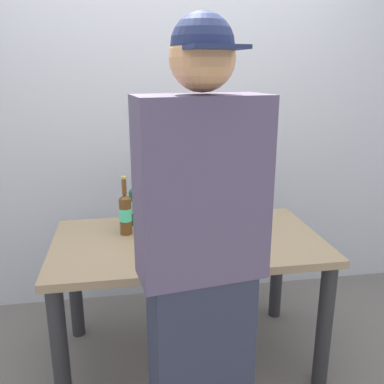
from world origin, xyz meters
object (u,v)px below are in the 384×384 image
object	(u,v)px
laptop	(221,221)
beer_bottle_amber	(159,203)
beer_bottle_green	(125,213)
person_figure	(201,267)
beer_bottle_brown	(136,204)
beer_bottle_dark	(150,208)

from	to	relation	value
laptop	beer_bottle_amber	size ratio (longest dim) A/B	1.11
beer_bottle_green	person_figure	bearing A→B (deg)	-71.78
beer_bottle_brown	beer_bottle_dark	xyz separation A→B (m)	(0.07, -0.09, 0.01)
beer_bottle_dark	person_figure	world-z (taller)	person_figure
beer_bottle_amber	beer_bottle_green	distance (m)	0.24
beer_bottle_brown	beer_bottle_green	bearing A→B (deg)	-113.04
laptop	beer_bottle_green	bearing A→B (deg)	175.83
beer_bottle_brown	beer_bottle_dark	size ratio (longest dim) A/B	0.91
beer_bottle_dark	beer_bottle_amber	xyz separation A→B (m)	(0.06, 0.10, -0.00)
beer_bottle_brown	beer_bottle_green	xyz separation A→B (m)	(-0.06, -0.14, -0.00)
beer_bottle_green	person_figure	distance (m)	0.82
beer_bottle_brown	laptop	bearing A→B (deg)	-21.51
beer_bottle_dark	beer_bottle_green	size ratio (longest dim) A/B	1.04
beer_bottle_brown	beer_bottle_dark	distance (m)	0.12
beer_bottle_brown	beer_bottle_amber	world-z (taller)	beer_bottle_amber
beer_bottle_green	person_figure	size ratio (longest dim) A/B	0.18
beer_bottle_dark	beer_bottle_amber	world-z (taller)	beer_bottle_dark
person_figure	beer_bottle_green	bearing A→B (deg)	108.22
beer_bottle_brown	beer_bottle_amber	distance (m)	0.13
laptop	beer_bottle_green	size ratio (longest dim) A/B	1.06
laptop	beer_bottle_brown	world-z (taller)	beer_bottle_brown
beer_bottle_green	person_figure	xyz separation A→B (m)	(0.26, -0.78, 0.05)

